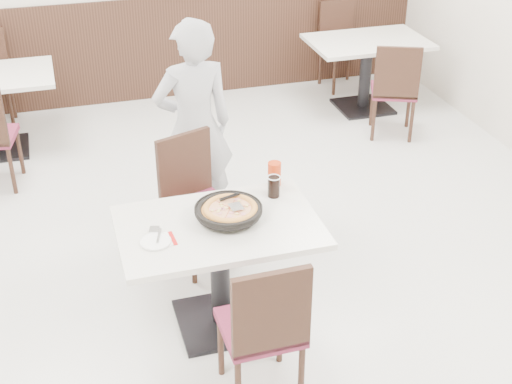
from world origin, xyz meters
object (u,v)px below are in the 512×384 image
object	(u,v)px
cola_glass	(274,187)
bg_chair_right_near	(394,88)
side_plate	(156,242)
bg_chair_right_far	(343,47)
pizza_pan	(229,214)
diner_person	(194,127)
red_cup	(274,174)
main_table	(220,275)
bg_table_right	(365,75)
pizza	(230,211)
chair_near	(260,324)
chair_far	(200,205)

from	to	relation	value
cola_glass	bg_chair_right_near	bearing A→B (deg)	47.92
side_plate	bg_chair_right_far	world-z (taller)	bg_chair_right_far
pizza_pan	side_plate	xyz separation A→B (m)	(-0.46, -0.13, -0.03)
bg_chair_right_far	cola_glass	bearing A→B (deg)	56.14
cola_glass	diner_person	size ratio (longest dim) A/B	0.08
side_plate	diner_person	distance (m)	1.43
red_cup	main_table	bearing A→B (deg)	-141.86
diner_person	bg_table_right	bearing A→B (deg)	-146.56
diner_person	cola_glass	bearing A→B (deg)	101.13
side_plate	bg_chair_right_far	bearing A→B (deg)	53.94
pizza	red_cup	bearing A→B (deg)	41.36
chair_near	bg_chair_right_far	world-z (taller)	same
chair_far	diner_person	xyz separation A→B (m)	(0.09, 0.55, 0.35)
chair_near	side_plate	world-z (taller)	chair_near
cola_glass	bg_chair_right_far	distance (m)	3.89
pizza	bg_chair_right_near	size ratio (longest dim) A/B	0.37
chair_near	bg_chair_right_near	world-z (taller)	same
chair_far	bg_chair_right_near	distance (m)	2.79
pizza_pan	side_plate	distance (m)	0.48
main_table	bg_chair_right_far	xyz separation A→B (m)	(2.31, 3.61, 0.10)
main_table	diner_person	xyz separation A→B (m)	(0.12, 1.24, 0.45)
chair_far	side_plate	xyz separation A→B (m)	(-0.42, -0.79, 0.28)
chair_far	pizza_pan	distance (m)	0.73
red_cup	chair_near	bearing A→B (deg)	-111.67
chair_near	cola_glass	bearing A→B (deg)	66.96
pizza	pizza_pan	bearing A→B (deg)	146.61
main_table	side_plate	bearing A→B (deg)	-166.63
main_table	bg_chair_right_near	size ratio (longest dim) A/B	1.26
chair_near	chair_far	bearing A→B (deg)	90.76
chair_near	bg_table_right	size ratio (longest dim) A/B	0.79
bg_chair_right_near	main_table	bearing A→B (deg)	-112.46
main_table	diner_person	world-z (taller)	diner_person
chair_far	pizza	size ratio (longest dim) A/B	2.67
cola_glass	chair_near	bearing A→B (deg)	-112.05
pizza_pan	side_plate	bearing A→B (deg)	-164.65
pizza	bg_chair_right_far	world-z (taller)	bg_chair_right_far
chair_far	diner_person	distance (m)	0.65
diner_person	main_table	bearing A→B (deg)	79.42
chair_near	pizza	bearing A→B (deg)	88.21
main_table	side_plate	size ratio (longest dim) A/B	6.83
diner_person	bg_chair_right_near	distance (m)	2.45
cola_glass	bg_chair_right_far	bearing A→B (deg)	60.83
red_cup	bg_chair_right_near	distance (m)	2.70
pizza_pan	red_cup	size ratio (longest dim) A/B	2.40
side_plate	red_cup	bearing A→B (deg)	28.14
chair_near	pizza_pan	xyz separation A→B (m)	(-0.00, 0.66, 0.32)
bg_chair_right_near	side_plate	bearing A→B (deg)	-115.83
side_plate	bg_chair_right_near	distance (m)	3.62
red_cup	pizza	bearing A→B (deg)	-138.64
main_table	side_plate	distance (m)	0.56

